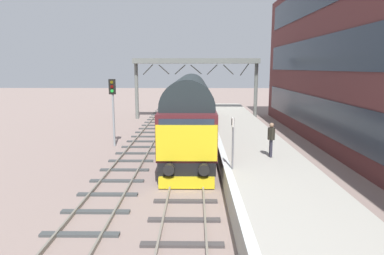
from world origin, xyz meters
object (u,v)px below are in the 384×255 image
object	(u,v)px
waiting_passenger	(271,136)
diesel_locomotive	(190,108)
platform_number_sign	(233,136)
signal_post_near	(113,104)

from	to	relation	value
waiting_passenger	diesel_locomotive	bearing A→B (deg)	33.16
platform_number_sign	waiting_passenger	distance (m)	2.93
diesel_locomotive	platform_number_sign	xyz separation A→B (m)	(1.92, -9.23, -0.04)
diesel_locomotive	signal_post_near	size ratio (longest dim) A/B	4.03
signal_post_near	waiting_passenger	bearing A→B (deg)	-35.43
diesel_locomotive	signal_post_near	bearing A→B (deg)	-171.47
diesel_locomotive	waiting_passenger	distance (m)	8.22
diesel_locomotive	signal_post_near	distance (m)	5.13
signal_post_near	waiting_passenger	xyz separation A→B (m)	(9.03, -6.43, -0.89)
signal_post_near	waiting_passenger	size ratio (longest dim) A/B	2.73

